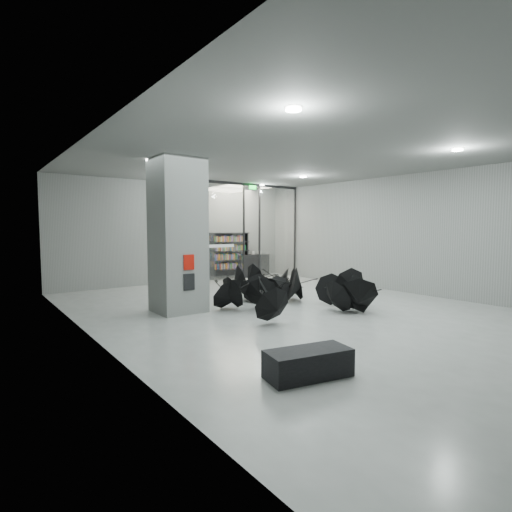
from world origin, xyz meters
TOP-DOWN VIEW (x-y plane):
  - room at (0.00, 0.00)m, footprint 14.00×14.02m
  - column at (-2.50, 2.00)m, footprint 1.20×1.20m
  - fire_cabinet at (-2.50, 1.38)m, footprint 0.28×0.04m
  - info_panel at (-2.50, 1.38)m, footprint 0.30×0.03m
  - exit_sign at (2.40, 5.30)m, footprint 0.30×0.06m
  - glass_partition at (2.39, 5.50)m, footprint 5.06×0.08m
  - bench at (-2.97, -3.33)m, footprint 1.38×0.82m
  - bookshelf at (2.21, 6.75)m, footprint 1.83×0.52m
  - shop_counter at (3.39, 6.77)m, footprint 1.69×0.76m
  - umbrella_cluster at (0.28, 0.80)m, footprint 4.20×4.91m

SIDE VIEW (x-z plane):
  - bench at x=-2.97m, z-range 0.00..0.41m
  - umbrella_cluster at x=0.28m, z-range -0.35..0.96m
  - shop_counter at x=3.39m, z-range 0.00..0.99m
  - info_panel at x=-2.50m, z-range 0.64..1.06m
  - bookshelf at x=2.21m, z-range 0.00..1.99m
  - fire_cabinet at x=-2.50m, z-range 1.16..1.54m
  - column at x=-2.50m, z-range 0.00..4.00m
  - glass_partition at x=2.39m, z-range 0.18..4.18m
  - room at x=0.00m, z-range 0.84..4.85m
  - exit_sign at x=2.40m, z-range 3.74..3.90m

